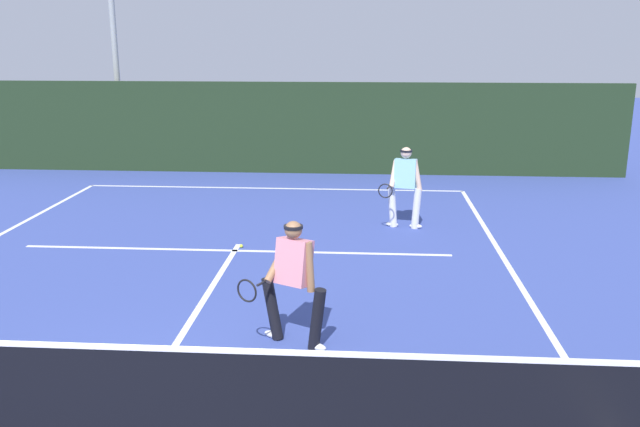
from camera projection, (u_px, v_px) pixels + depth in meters
court_line_baseline_far at (274, 188)px, 17.45m from camera, size 9.75×0.10×0.01m
court_line_service at (235, 251)px, 12.35m from camera, size 7.95×0.10×0.01m
court_line_centre at (197, 310)px, 9.64m from camera, size 0.10×6.40×0.01m
tennis_net at (112, 391)px, 6.42m from camera, size 10.68×0.09×1.11m
player_near at (293, 278)px, 8.37m from camera, size 1.11×0.84×1.64m
player_far at (405, 184)px, 13.63m from camera, size 0.94×0.87×1.68m
tennis_ball at (241, 246)px, 12.52m from camera, size 0.07×0.07×0.07m
back_fence_windscreen at (283, 128)px, 19.16m from camera, size 19.35×0.12×2.60m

